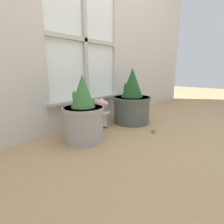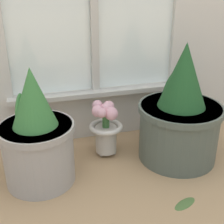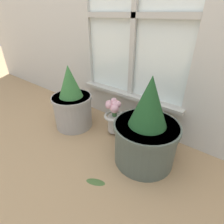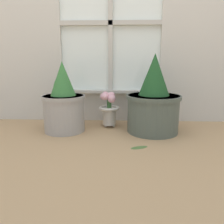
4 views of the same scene
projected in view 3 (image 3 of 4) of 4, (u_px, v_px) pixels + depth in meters
The scene contains 5 objects.
ground_plane at pixel (73, 164), 1.10m from camera, with size 10.00×10.00×0.00m, color tan.
potted_plant_left at pixel (72, 103), 1.37m from camera, with size 0.31×0.31×0.51m.
potted_plant_right at pixel (146, 132), 1.03m from camera, with size 0.39×0.39×0.56m.
flower_vase at pixel (114, 116), 1.31m from camera, with size 0.16×0.16×0.28m.
fallen_leaf at pixel (96, 182), 0.98m from camera, with size 0.12×0.08×0.01m.
Camera 3 is at (0.68, -0.47, 0.83)m, focal length 28.00 mm.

